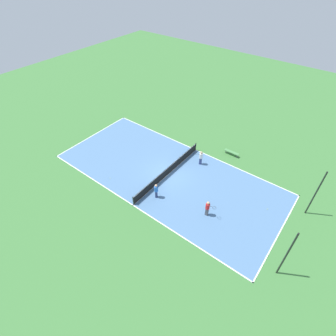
% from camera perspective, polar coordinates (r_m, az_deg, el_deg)
% --- Properties ---
extents(ground_plane, '(80.00, 80.00, 0.00)m').
position_cam_1_polar(ground_plane, '(27.23, -0.00, -1.42)').
color(ground_plane, '#3D7538').
extents(court_surface, '(10.65, 23.60, 0.02)m').
position_cam_1_polar(court_surface, '(27.22, -0.00, -1.40)').
color(court_surface, '#4C729E').
rests_on(court_surface, ground_plane).
extents(tennis_net, '(10.45, 0.10, 1.01)m').
position_cam_1_polar(tennis_net, '(26.86, -0.00, -0.58)').
color(tennis_net, black).
rests_on(tennis_net, court_surface).
extents(bench, '(0.36, 1.69, 0.45)m').
position_cam_1_polar(bench, '(30.31, 13.68, 3.37)').
color(bench, '#4C8C4C').
rests_on(bench, ground_plane).
extents(player_far_white, '(0.60, 0.99, 1.68)m').
position_cam_1_polar(player_far_white, '(28.05, 7.16, 2.39)').
color(player_far_white, navy).
rests_on(player_far_white, court_surface).
extents(player_coach_red, '(0.44, 0.97, 1.69)m').
position_cam_1_polar(player_coach_red, '(23.12, 8.62, -8.51)').
color(player_coach_red, '#4C4C51').
rests_on(player_coach_red, court_surface).
extents(player_near_blue, '(0.50, 0.50, 1.64)m').
position_cam_1_polar(player_near_blue, '(24.34, -2.59, -4.82)').
color(player_near_blue, navy).
rests_on(player_near_blue, court_surface).
extents(tennis_ball_right_alley, '(0.07, 0.07, 0.07)m').
position_cam_1_polar(tennis_ball_right_alley, '(25.61, 20.81, -8.37)').
color(tennis_ball_right_alley, '#CCE033').
rests_on(tennis_ball_right_alley, court_surface).
extents(tennis_ball_midcourt, '(0.07, 0.07, 0.07)m').
position_cam_1_polar(tennis_ball_midcourt, '(34.93, -12.25, 8.55)').
color(tennis_ball_midcourt, '#CCE033').
rests_on(tennis_ball_midcourt, court_surface).
extents(tennis_ball_near_net, '(0.07, 0.07, 0.07)m').
position_cam_1_polar(tennis_ball_near_net, '(27.37, -12.46, -2.19)').
color(tennis_ball_near_net, '#CCE033').
rests_on(tennis_ball_near_net, court_surface).
extents(fence_post_back_left, '(0.12, 0.12, 4.97)m').
position_cam_1_polar(fence_post_back_left, '(25.12, 29.43, -4.92)').
color(fence_post_back_left, black).
rests_on(fence_post_back_left, ground_plane).
extents(fence_post_back_right, '(0.12, 0.12, 4.97)m').
position_cam_1_polar(fence_post_back_right, '(20.22, 24.41, -16.82)').
color(fence_post_back_right, black).
rests_on(fence_post_back_right, ground_plane).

